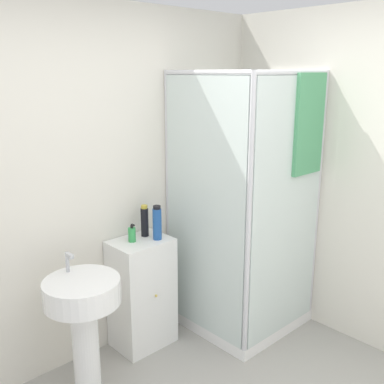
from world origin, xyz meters
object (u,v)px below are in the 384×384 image
at_px(soap_dispenser, 132,234).
at_px(shampoo_bottle_tall_black, 145,221).
at_px(shampoo_bottle_blue, 157,223).
at_px(sink, 84,313).

relative_size(soap_dispenser, shampoo_bottle_tall_black, 0.56).
distance_m(shampoo_bottle_tall_black, shampoo_bottle_blue, 0.12).
height_order(sink, shampoo_bottle_tall_black, shampoo_bottle_tall_black).
xyz_separation_m(sink, shampoo_bottle_blue, (0.73, 0.17, 0.37)).
bearing_deg(shampoo_bottle_blue, shampoo_bottle_tall_black, 102.48).
distance_m(sink, soap_dispenser, 0.69).
distance_m(sink, shampoo_bottle_blue, 0.84).
bearing_deg(soap_dispenser, shampoo_bottle_blue, -27.88).
bearing_deg(shampoo_bottle_tall_black, soap_dispenser, -167.91).
relative_size(sink, shampoo_bottle_blue, 3.73).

